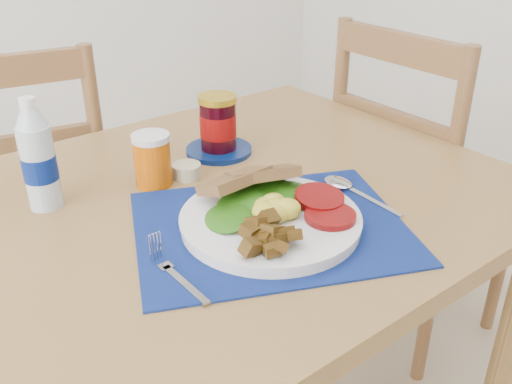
% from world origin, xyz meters
% --- Properties ---
extents(table, '(1.40, 0.90, 0.75)m').
position_xyz_m(table, '(0.00, 0.20, 0.67)').
color(table, brown).
rests_on(table, ground).
extents(chair_far, '(0.50, 0.48, 1.15)m').
position_xyz_m(chair_far, '(-0.06, 0.85, 0.58)').
color(chair_far, brown).
rests_on(chair_far, ground).
extents(chair_end, '(0.42, 0.44, 1.18)m').
position_xyz_m(chair_end, '(0.84, 0.26, 0.59)').
color(chair_end, brown).
rests_on(chair_end, ground).
extents(placemat, '(0.57, 0.52, 0.00)m').
position_xyz_m(placemat, '(0.13, 0.04, 0.75)').
color(placemat, black).
rests_on(placemat, table).
extents(breakfast_plate, '(0.31, 0.31, 0.07)m').
position_xyz_m(breakfast_plate, '(0.12, 0.04, 0.78)').
color(breakfast_plate, silver).
rests_on(breakfast_plate, placemat).
extents(fork, '(0.02, 0.16, 0.00)m').
position_xyz_m(fork, '(-0.08, 0.03, 0.76)').
color(fork, '#B2B5BA').
rests_on(fork, placemat).
extents(spoon, '(0.05, 0.19, 0.01)m').
position_xyz_m(spoon, '(0.33, 0.05, 0.76)').
color(spoon, '#B2B5BA').
rests_on(spoon, placemat).
extents(water_bottle, '(0.06, 0.06, 0.21)m').
position_xyz_m(water_bottle, '(-0.15, 0.36, 0.84)').
color(water_bottle, '#ADBFCC').
rests_on(water_bottle, table).
extents(juice_glass, '(0.07, 0.07, 0.10)m').
position_xyz_m(juice_glass, '(0.05, 0.31, 0.80)').
color(juice_glass, '#B84E04').
rests_on(juice_glass, table).
extents(ramekin, '(0.06, 0.06, 0.03)m').
position_xyz_m(ramekin, '(0.12, 0.30, 0.76)').
color(ramekin, '#B9B087').
rests_on(ramekin, table).
extents(jam_on_saucer, '(0.15, 0.15, 0.13)m').
position_xyz_m(jam_on_saucer, '(0.24, 0.36, 0.81)').
color(jam_on_saucer, '#051953').
rests_on(jam_on_saucer, table).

